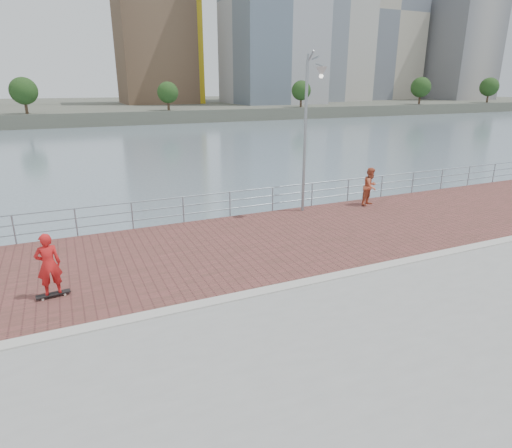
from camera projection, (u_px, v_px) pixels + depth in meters
name	position (u px, v px, depth m)	size (l,w,h in m)	color
water	(284.00, 348.00, 12.73)	(400.00, 400.00, 0.00)	slate
seawall	(408.00, 444.00, 8.09)	(40.00, 24.00, 2.00)	gray
brick_lane	(237.00, 246.00, 15.21)	(40.00, 6.80, 0.02)	brown
curb	(285.00, 287.00, 12.09)	(40.00, 0.40, 0.06)	#B7B5AD
far_shore	(77.00, 107.00, 118.36)	(320.00, 95.00, 2.50)	#4C5142
guardrail	(207.00, 204.00, 17.94)	(39.06, 0.06, 1.13)	#8C9EA8
street_lamp	(312.00, 107.00, 17.59)	(0.47, 1.37, 6.46)	gray
skateboard	(53.00, 294.00, 11.52)	(0.88, 0.33, 0.10)	black
skateboarder	(48.00, 264.00, 11.25)	(0.63, 0.41, 1.73)	red
bystander	(370.00, 186.00, 20.03)	(0.87, 0.68, 1.78)	#C65B3A
skyline	(200.00, 8.00, 107.47)	(233.00, 41.00, 64.11)	#ADA38E
shoreline_trees	(226.00, 90.00, 88.05)	(169.82, 5.01, 6.69)	#473323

